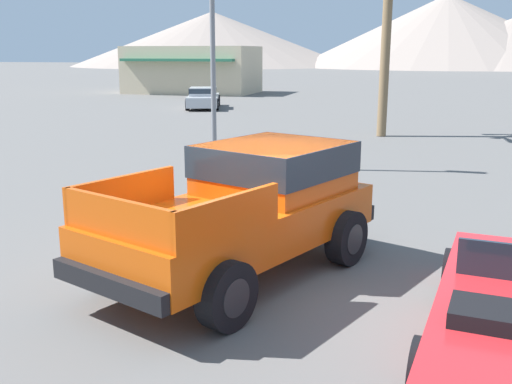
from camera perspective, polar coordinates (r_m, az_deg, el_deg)
name	(u,v)px	position (r m, az deg, el deg)	size (l,w,h in m)	color
ground_plane	(260,276)	(8.87, 0.35, -7.96)	(320.00, 320.00, 0.00)	#5B5956
orange_pickup_truck	(251,202)	(8.79, -0.44, -0.92)	(3.59, 5.18, 1.85)	#CC4C0C
parked_car_silver	(203,98)	(35.29, -5.04, 8.95)	(2.99, 4.84, 1.20)	#B7BABF
storefront_building	(193,70)	(48.84, -6.05, 11.51)	(9.89, 6.67, 3.63)	beige
distant_mountain_range	(457,30)	(136.48, 18.58, 14.45)	(163.30, 69.10, 21.88)	gray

